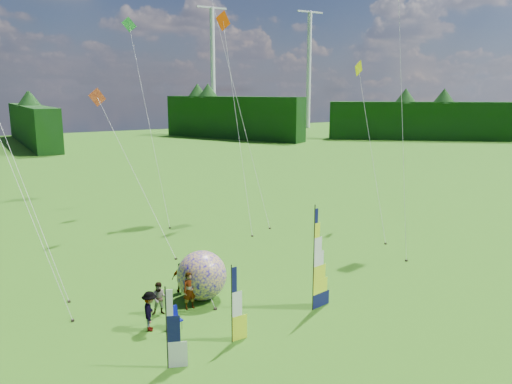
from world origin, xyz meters
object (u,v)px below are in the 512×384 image
side_banner_left (232,305)px  spectator_c (150,311)px  spectator_b (160,299)px  camp_chair (175,319)px  spectator_a (190,291)px  spectator_d (181,278)px  bol_inflatable (202,275)px  kite_whale (236,84)px  side_banner_far (167,330)px  feather_banner_main (314,260)px

side_banner_left → spectator_c: (-2.49, 2.70, -0.73)m
spectator_b → spectator_c: bearing=-105.1°
spectator_b → camp_chair: bearing=-67.8°
side_banner_left → spectator_a: side_banner_left is taller
spectator_a → spectator_d: spectator_a is taller
bol_inflatable → camp_chair: bol_inflatable is taller
bol_inflatable → kite_whale: (9.63, 14.03, 9.27)m
side_banner_far → camp_chair: side_banner_far is taller
side_banner_left → spectator_c: bearing=132.2°
spectator_d → side_banner_far: bearing=72.4°
spectator_a → kite_whale: 20.54m
bol_inflatable → spectator_c: (-3.27, -1.83, -0.34)m
feather_banner_main → spectator_b: 7.21m
feather_banner_main → camp_chair: 6.67m
side_banner_far → spectator_b: side_banner_far is taller
side_banner_left → bol_inflatable: bearing=79.8°
bol_inflatable → spectator_d: bearing=112.3°
bol_inflatable → camp_chair: (-2.33, -2.30, -0.73)m
camp_chair → kite_whale: bearing=44.3°
feather_banner_main → spectator_d: feather_banner_main is taller
camp_chair → side_banner_far: bearing=-126.3°
spectator_c → camp_chair: size_ratio=1.79×
bol_inflatable → spectator_a: size_ratio=1.37×
spectator_b → camp_chair: size_ratio=1.59×
bol_inflatable → spectator_b: size_ratio=1.57×
spectator_d → camp_chair: 4.07m
spectator_b → spectator_d: (1.83, 1.94, -0.01)m
kite_whale → side_banner_left: bearing=-129.0°
spectator_c → kite_whale: bearing=-16.0°
feather_banner_main → side_banner_left: feather_banner_main is taller
bol_inflatable → kite_whale: kite_whale is taller
spectator_a → spectator_c: bearing=-154.4°
feather_banner_main → spectator_c: size_ratio=2.80×
spectator_a → spectator_b: size_ratio=1.15×
feather_banner_main → camp_chair: (-6.20, 1.51, -1.94)m
feather_banner_main → side_banner_far: size_ratio=1.57×
side_banner_left → kite_whale: size_ratio=0.15×
feather_banner_main → spectator_b: size_ratio=3.15×
kite_whale → feather_banner_main: bearing=-117.6°
bol_inflatable → spectator_d: size_ratio=1.60×
bol_inflatable → camp_chair: 3.36m
feather_banner_main → spectator_a: (-4.82, 3.09, -1.54)m
side_banner_far → spectator_a: bearing=78.8°
side_banner_far → bol_inflatable: side_banner_far is taller
side_banner_left → side_banner_far: size_ratio=1.03×
side_banner_far → bol_inflatable: bearing=75.0°
bol_inflatable → spectator_d: bol_inflatable is taller
side_banner_far → side_banner_left: bearing=31.1°
spectator_b → camp_chair: spectator_b is taller
spectator_b → spectator_c: (-0.89, -1.24, 0.10)m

